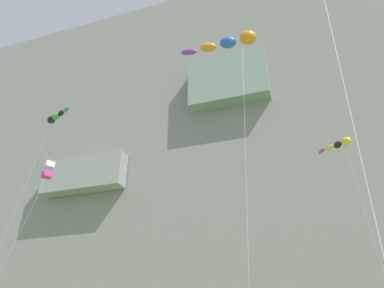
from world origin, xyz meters
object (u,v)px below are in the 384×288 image
(kite_windsock_mid_center, at_px, (230,42))
(kite_box_upper_mid, at_px, (48,170))
(kite_windsock_high_center, at_px, (339,145))
(kite_windsock_mid_right, at_px, (55,117))

(kite_windsock_mid_center, distance_m, kite_box_upper_mid, 25.54)
(kite_windsock_high_center, xyz_separation_m, kite_windsock_mid_center, (-6.90, -12.31, 2.49))
(kite_windsock_mid_right, bearing_deg, kite_windsock_high_center, 13.58)
(kite_windsock_high_center, height_order, kite_windsock_mid_center, kite_windsock_mid_center)
(kite_windsock_high_center, bearing_deg, kite_windsock_mid_right, -166.42)
(kite_windsock_high_center, distance_m, kite_windsock_mid_right, 26.76)
(kite_windsock_mid_right, xyz_separation_m, kite_box_upper_mid, (-4.12, 5.13, -2.83))
(kite_windsock_high_center, bearing_deg, kite_windsock_mid_center, -119.26)
(kite_windsock_high_center, xyz_separation_m, kite_box_upper_mid, (-29.81, -1.08, 1.41))
(kite_windsock_mid_center, distance_m, kite_windsock_mid_right, 19.83)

